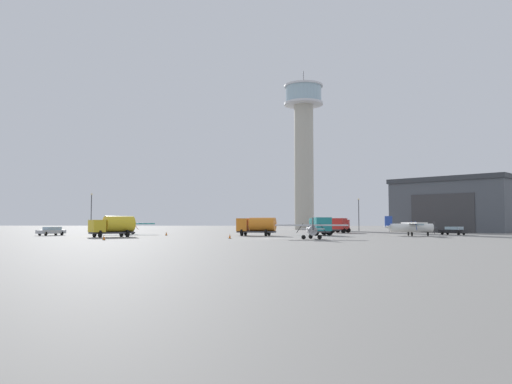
{
  "coord_description": "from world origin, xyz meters",
  "views": [
    {
      "loc": [
        0.64,
        -63.8,
        2.22
      ],
      "look_at": [
        -3.1,
        19.89,
        7.27
      ],
      "focal_mm": 34.48,
      "sensor_mm": 36.0,
      "label": 1
    }
  ],
  "objects_px": {
    "light_post_east": "(359,211)",
    "car_black": "(453,230)",
    "airplane_teal": "(127,227)",
    "traffic_cone_near_right": "(104,237)",
    "truck_fuel_tanker_yellow": "(113,225)",
    "airplane_silver": "(311,229)",
    "truck_fuel_tanker_orange": "(257,225)",
    "traffic_cone_mid_apron": "(166,233)",
    "truck_box_teal": "(320,225)",
    "control_tower": "(304,140)",
    "airplane_white": "(411,227)",
    "car_silver": "(51,231)",
    "light_post_north": "(91,209)",
    "truck_box_red": "(340,225)",
    "traffic_cone_near_left": "(230,236)"
  },
  "relations": [
    {
      "from": "traffic_cone_near_right",
      "to": "truck_fuel_tanker_orange",
      "type": "bearing_deg",
      "value": 46.67
    },
    {
      "from": "truck_fuel_tanker_orange",
      "to": "car_silver",
      "type": "relative_size",
      "value": 1.39
    },
    {
      "from": "light_post_east",
      "to": "light_post_north",
      "type": "distance_m",
      "value": 61.22
    },
    {
      "from": "airplane_teal",
      "to": "light_post_north",
      "type": "height_order",
      "value": "light_post_north"
    },
    {
      "from": "airplane_silver",
      "to": "light_post_north",
      "type": "height_order",
      "value": "light_post_north"
    },
    {
      "from": "airplane_silver",
      "to": "light_post_east",
      "type": "bearing_deg",
      "value": -14.26
    },
    {
      "from": "truck_fuel_tanker_orange",
      "to": "traffic_cone_near_left",
      "type": "bearing_deg",
      "value": 90.34
    },
    {
      "from": "airplane_teal",
      "to": "airplane_silver",
      "type": "bearing_deg",
      "value": 40.18
    },
    {
      "from": "airplane_teal",
      "to": "airplane_white",
      "type": "xyz_separation_m",
      "value": [
        46.55,
        -6.61,
        0.11
      ]
    },
    {
      "from": "truck_fuel_tanker_yellow",
      "to": "airplane_white",
      "type": "bearing_deg",
      "value": 149.15
    },
    {
      "from": "truck_box_teal",
      "to": "airplane_silver",
      "type": "bearing_deg",
      "value": 163.81
    },
    {
      "from": "car_silver",
      "to": "light_post_north",
      "type": "height_order",
      "value": "light_post_north"
    },
    {
      "from": "airplane_teal",
      "to": "car_black",
      "type": "height_order",
      "value": "airplane_teal"
    },
    {
      "from": "airplane_white",
      "to": "airplane_teal",
      "type": "bearing_deg",
      "value": 173.37
    },
    {
      "from": "car_black",
      "to": "truck_box_red",
      "type": "bearing_deg",
      "value": 8.74
    },
    {
      "from": "car_black",
      "to": "car_silver",
      "type": "bearing_deg",
      "value": 53.95
    },
    {
      "from": "traffic_cone_near_left",
      "to": "light_post_north",
      "type": "bearing_deg",
      "value": 129.42
    },
    {
      "from": "truck_fuel_tanker_orange",
      "to": "traffic_cone_mid_apron",
      "type": "bearing_deg",
      "value": 8.88
    },
    {
      "from": "airplane_teal",
      "to": "traffic_cone_mid_apron",
      "type": "relative_size",
      "value": 15.07
    },
    {
      "from": "car_black",
      "to": "truck_fuel_tanker_yellow",
      "type": "bearing_deg",
      "value": 63.03
    },
    {
      "from": "truck_fuel_tanker_orange",
      "to": "airplane_silver",
      "type": "bearing_deg",
      "value": 129.6
    },
    {
      "from": "control_tower",
      "to": "airplane_silver",
      "type": "distance_m",
      "value": 76.22
    },
    {
      "from": "truck_fuel_tanker_orange",
      "to": "traffic_cone_near_right",
      "type": "bearing_deg",
      "value": 59.91
    },
    {
      "from": "control_tower",
      "to": "car_silver",
      "type": "relative_size",
      "value": 9.61
    },
    {
      "from": "airplane_white",
      "to": "traffic_cone_near_right",
      "type": "height_order",
      "value": "airplane_white"
    },
    {
      "from": "car_silver",
      "to": "car_black",
      "type": "xyz_separation_m",
      "value": [
        65.38,
        6.75,
        0.0
      ]
    },
    {
      "from": "airplane_teal",
      "to": "light_post_east",
      "type": "height_order",
      "value": "light_post_east"
    },
    {
      "from": "light_post_east",
      "to": "car_black",
      "type": "bearing_deg",
      "value": -73.24
    },
    {
      "from": "truck_fuel_tanker_orange",
      "to": "truck_box_teal",
      "type": "height_order",
      "value": "truck_box_teal"
    },
    {
      "from": "control_tower",
      "to": "airplane_white",
      "type": "relative_size",
      "value": 4.23
    },
    {
      "from": "truck_box_teal",
      "to": "light_post_east",
      "type": "height_order",
      "value": "light_post_east"
    },
    {
      "from": "airplane_silver",
      "to": "traffic_cone_near_left",
      "type": "xyz_separation_m",
      "value": [
        -10.47,
        2.3,
        -0.95
      ]
    },
    {
      "from": "airplane_white",
      "to": "light_post_east",
      "type": "distance_m",
      "value": 40.44
    },
    {
      "from": "airplane_white",
      "to": "light_post_north",
      "type": "xyz_separation_m",
      "value": [
        -61.61,
        29.38,
        3.64
      ]
    },
    {
      "from": "control_tower",
      "to": "traffic_cone_mid_apron",
      "type": "xyz_separation_m",
      "value": [
        -25.02,
        -56.23,
        -24.23
      ]
    },
    {
      "from": "truck_box_red",
      "to": "traffic_cone_near_right",
      "type": "xyz_separation_m",
      "value": [
        -33.14,
        -39.29,
        -1.29
      ]
    },
    {
      "from": "airplane_white",
      "to": "traffic_cone_near_right",
      "type": "distance_m",
      "value": 45.46
    },
    {
      "from": "truck_box_red",
      "to": "traffic_cone_mid_apron",
      "type": "bearing_deg",
      "value": 144.61
    },
    {
      "from": "truck_fuel_tanker_orange",
      "to": "traffic_cone_mid_apron",
      "type": "height_order",
      "value": "truck_fuel_tanker_orange"
    },
    {
      "from": "light_post_east",
      "to": "traffic_cone_near_right",
      "type": "xyz_separation_m",
      "value": [
        -40.04,
        -59.0,
        -4.35
      ]
    },
    {
      "from": "light_post_north",
      "to": "traffic_cone_mid_apron",
      "type": "relative_size",
      "value": 13.3
    },
    {
      "from": "car_silver",
      "to": "light_post_east",
      "type": "distance_m",
      "value": 68.56
    },
    {
      "from": "airplane_white",
      "to": "airplane_silver",
      "type": "bearing_deg",
      "value": -135.45
    },
    {
      "from": "truck_box_teal",
      "to": "traffic_cone_mid_apron",
      "type": "distance_m",
      "value": 24.8
    },
    {
      "from": "airplane_silver",
      "to": "traffic_cone_near_right",
      "type": "relative_size",
      "value": 13.37
    },
    {
      "from": "truck_fuel_tanker_yellow",
      "to": "car_black",
      "type": "relative_size",
      "value": 1.38
    },
    {
      "from": "truck_fuel_tanker_yellow",
      "to": "traffic_cone_near_right",
      "type": "distance_m",
      "value": 11.58
    },
    {
      "from": "truck_box_teal",
      "to": "traffic_cone_mid_apron",
      "type": "xyz_separation_m",
      "value": [
        -24.7,
        -1.78,
        -1.33
      ]
    },
    {
      "from": "airplane_teal",
      "to": "traffic_cone_near_right",
      "type": "bearing_deg",
      "value": -2.46
    },
    {
      "from": "truck_fuel_tanker_orange",
      "to": "traffic_cone_mid_apron",
      "type": "relative_size",
      "value": 9.9
    }
  ]
}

